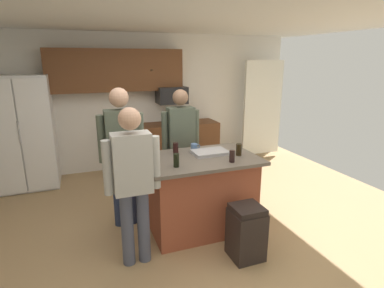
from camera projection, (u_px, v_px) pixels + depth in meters
The scene contains 19 objects.
floor at pixel (186, 234), 3.85m from camera, with size 7.04×7.04×0.00m, color tan.
ceiling at pixel (184, 11), 3.16m from camera, with size 7.04×7.04×0.00m, color white.
back_wall at pixel (138, 102), 6.03m from camera, with size 6.40×0.10×2.60m, color white.
french_door_window_panel at pixel (262, 108), 6.60m from camera, with size 0.90×0.06×2.00m, color white.
cabinet_run_upper at pixel (117, 70), 5.55m from camera, with size 2.40×0.38×0.75m.
cabinet_run_lower at pixel (173, 145), 6.17m from camera, with size 1.80×0.63×0.90m.
refrigerator at pixel (24, 133), 5.08m from camera, with size 0.94×0.76×1.88m.
microwave_over_range at pixel (172, 95), 5.92m from camera, with size 0.56×0.40×0.32m, color black.
kitchen_island at pixel (200, 193), 3.89m from camera, with size 1.39×0.94×0.96m.
person_guest_by_door at pixel (122, 148), 3.83m from camera, with size 0.57×0.24×1.79m.
person_guest_right at pixel (181, 139), 4.50m from camera, with size 0.57×0.23×1.71m.
person_elder_center at pixel (133, 178), 3.08m from camera, with size 0.57×0.22×1.68m.
glass_pilsner at pixel (239, 150), 3.82m from camera, with size 0.07×0.07×0.15m.
glass_dark_ale at pixel (176, 160), 3.40m from camera, with size 0.07×0.07×0.15m.
mug_blue_stoneware at pixel (194, 147), 4.03m from camera, with size 0.13×0.09×0.09m.
tumbler_amber at pixel (232, 156), 3.57m from camera, with size 0.06×0.06×0.14m.
glass_stout_tall at pixel (175, 148), 3.90m from camera, with size 0.07×0.07×0.14m.
serving_tray at pixel (210, 152), 3.89m from camera, with size 0.44×0.30×0.04m.
trash_bin at pixel (246, 232), 3.34m from camera, with size 0.34×0.34×0.61m.
Camera 1 is at (-1.12, -3.22, 2.12)m, focal length 28.74 mm.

